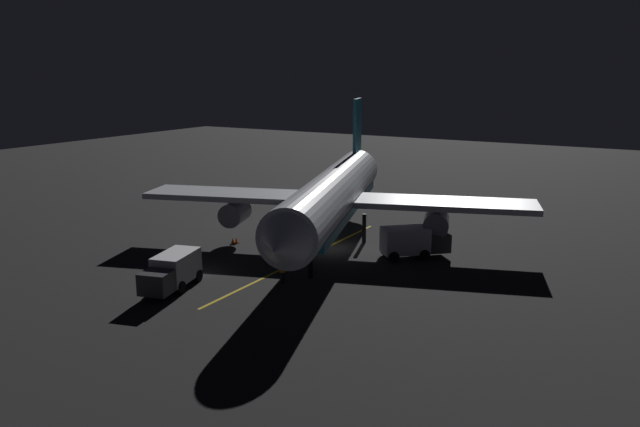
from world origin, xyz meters
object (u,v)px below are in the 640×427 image
Objects in this scene: baggage_truck at (173,272)px; traffic_cone_near_right at (233,241)px; traffic_cone_near_left at (236,241)px; airliner at (333,196)px; catering_truck at (412,242)px; ground_crew_worker at (283,272)px.

baggage_truck is 10.94× the size of traffic_cone_near_right.
traffic_cone_near_right is at bearing 65.73° from traffic_cone_near_left.
airliner is 16.34m from baggage_truck.
baggage_truck is 12.54m from traffic_cone_near_left.
baggage_truck is 10.94× the size of traffic_cone_near_left.
baggage_truck is 12.28m from traffic_cone_near_right.
traffic_cone_near_right is (0.14, 0.31, 0.00)m from traffic_cone_near_left.
catering_truck reaches higher than traffic_cone_near_right.
ground_crew_worker is at bearing 145.39° from traffic_cone_near_right.
baggage_truck is at bearing 39.03° from ground_crew_worker.
ground_crew_worker is at bearing 98.89° from airliner.
traffic_cone_near_right is (9.79, -6.75, -0.64)m from ground_crew_worker.
catering_truck is 9.94× the size of traffic_cone_near_right.
baggage_truck is 1.10× the size of catering_truck.
traffic_cone_near_right is (15.40, 4.08, -1.04)m from catering_truck.
traffic_cone_near_left and traffic_cone_near_right have the same top height.
catering_truck is 15.75m from traffic_cone_near_left.
ground_crew_worker reaches higher than traffic_cone_near_left.
airliner is 66.28× the size of traffic_cone_near_right.
baggage_truck is at bearing 107.77° from traffic_cone_near_right.
traffic_cone_near_left is 0.35m from traffic_cone_near_right.
ground_crew_worker is 3.16× the size of traffic_cone_near_right.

